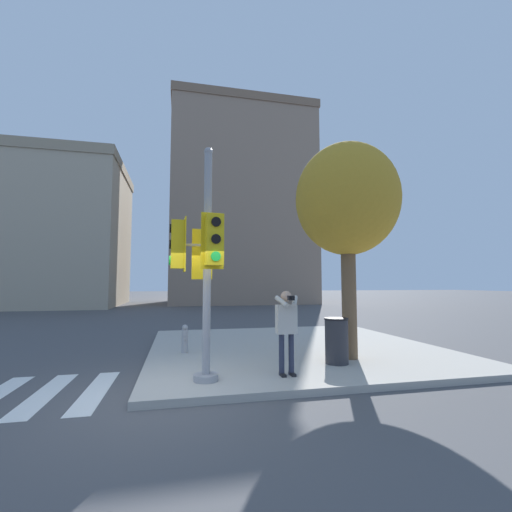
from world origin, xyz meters
TOP-DOWN VIEW (x-y plane):
  - ground_plane at (0.00, 0.00)m, footprint 160.00×160.00m
  - sidewalk_corner at (3.50, 3.50)m, footprint 8.00×8.00m
  - traffic_signal_pole at (0.63, 0.40)m, footprint 0.98×1.43m
  - person_photographer at (2.33, 0.43)m, footprint 0.50×0.53m
  - street_tree at (4.29, 1.53)m, footprint 2.55×2.55m
  - fire_hydrant at (0.41, 3.11)m, footprint 0.17×0.23m
  - trash_bin at (3.74, 1.12)m, footprint 0.55×0.55m
  - building_left at (-13.64, 26.36)m, footprint 17.88×11.39m
  - building_right at (6.21, 28.21)m, footprint 13.94×10.02m

SIDE VIEW (x-z plane):
  - ground_plane at x=0.00m, z-range 0.00..0.00m
  - sidewalk_corner at x=3.50m, z-range 0.00..0.14m
  - fire_hydrant at x=0.41m, z-range 0.14..0.86m
  - trash_bin at x=3.74m, z-range 0.14..1.16m
  - person_photographer at x=2.33m, z-range 0.31..1.96m
  - traffic_signal_pole at x=0.63m, z-range 0.18..4.64m
  - street_tree at x=4.29m, z-range 1.34..6.64m
  - building_left at x=-13.64m, z-range 0.01..12.47m
  - building_right at x=6.21m, z-range 0.01..19.61m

